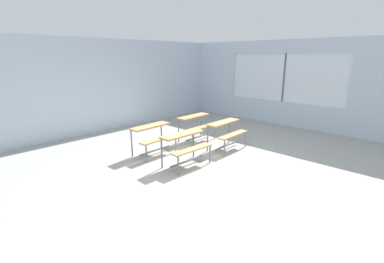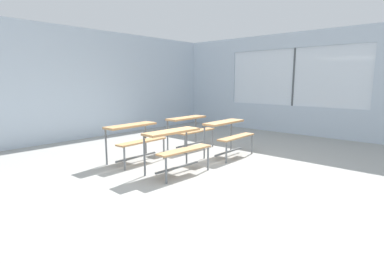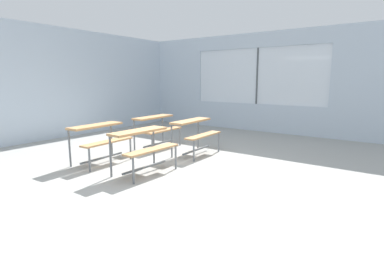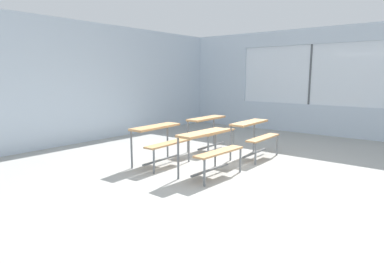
{
  "view_description": "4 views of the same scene",
  "coord_description": "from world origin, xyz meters",
  "px_view_note": "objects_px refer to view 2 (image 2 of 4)",
  "views": [
    {
      "loc": [
        -4.37,
        -3.84,
        2.44
      ],
      "look_at": [
        0.56,
        0.82,
        0.55
      ],
      "focal_mm": 25.38,
      "sensor_mm": 36.0,
      "label": 1
    },
    {
      "loc": [
        -3.8,
        -3.3,
        1.6
      ],
      "look_at": [
        0.79,
        0.82,
        0.55
      ],
      "focal_mm": 28.0,
      "sensor_mm": 36.0,
      "label": 2
    },
    {
      "loc": [
        -3.8,
        -3.3,
        1.6
      ],
      "look_at": [
        1.2,
        0.26,
        0.53
      ],
      "focal_mm": 28.0,
      "sensor_mm": 36.0,
      "label": 3
    },
    {
      "loc": [
        -4.63,
        -2.9,
        1.68
      ],
      "look_at": [
        0.34,
        1.1,
        0.6
      ],
      "focal_mm": 31.03,
      "sensor_mm": 36.0,
      "label": 4
    }
  ],
  "objects_px": {
    "desk_bench_r1c1": "(190,125)",
    "desk_bench_r0c1": "(228,130)",
    "desk_bench_r1c0": "(135,134)",
    "desk_bench_r0c0": "(176,141)"
  },
  "relations": [
    {
      "from": "desk_bench_r1c1",
      "to": "desk_bench_r0c1",
      "type": "bearing_deg",
      "value": -91.08
    },
    {
      "from": "desk_bench_r1c0",
      "to": "desk_bench_r1c1",
      "type": "distance_m",
      "value": 1.62
    },
    {
      "from": "desk_bench_r1c0",
      "to": "desk_bench_r1c1",
      "type": "height_order",
      "value": "same"
    },
    {
      "from": "desk_bench_r0c1",
      "to": "desk_bench_r1c0",
      "type": "xyz_separation_m",
      "value": [
        -1.61,
        1.11,
        0.0
      ]
    },
    {
      "from": "desk_bench_r0c1",
      "to": "desk_bench_r1c0",
      "type": "distance_m",
      "value": 1.96
    },
    {
      "from": "desk_bench_r0c0",
      "to": "desk_bench_r0c1",
      "type": "relative_size",
      "value": 1.01
    },
    {
      "from": "desk_bench_r1c0",
      "to": "desk_bench_r1c1",
      "type": "xyz_separation_m",
      "value": [
        1.62,
        0.0,
        0.0
      ]
    },
    {
      "from": "desk_bench_r1c0",
      "to": "desk_bench_r0c1",
      "type": "bearing_deg",
      "value": -36.76
    },
    {
      "from": "desk_bench_r0c0",
      "to": "desk_bench_r1c0",
      "type": "distance_m",
      "value": 1.12
    },
    {
      "from": "desk_bench_r1c0",
      "to": "desk_bench_r1c1",
      "type": "relative_size",
      "value": 1.02
    }
  ]
}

